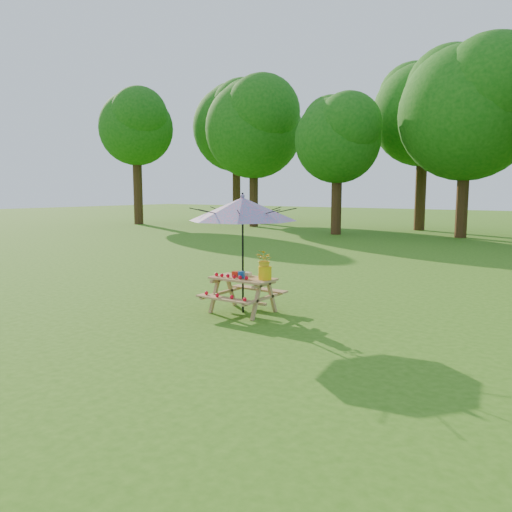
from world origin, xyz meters
The scene contains 5 objects.
picnic_table centered at (-3.78, 4.68, 0.33)m, with size 1.20×1.32×0.67m.
patio_umbrella centered at (-3.78, 4.68, 1.95)m, with size 2.43×2.43×2.25m.
produce_bins centered at (-3.83, 4.70, 0.72)m, with size 0.33×0.41×0.13m.
tomatoes_row centered at (-3.93, 4.50, 0.71)m, with size 0.77×0.13×0.07m, color red, non-canonical shape.
flower_bucket centered at (-3.32, 4.74, 0.96)m, with size 0.41×0.39×0.55m.
Camera 1 is at (1.67, -2.75, 2.29)m, focal length 35.00 mm.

